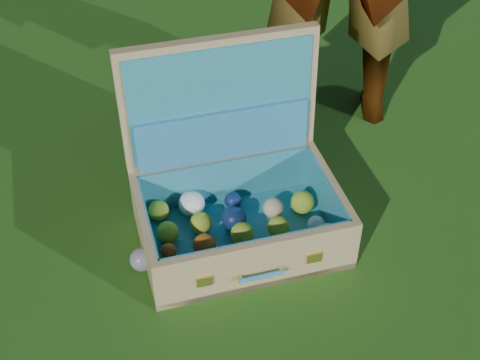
% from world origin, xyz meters
% --- Properties ---
extents(ground, '(60.00, 60.00, 0.00)m').
position_xyz_m(ground, '(0.00, 0.00, 0.00)').
color(ground, '#215114').
rests_on(ground, ground).
extents(stray_ball, '(0.07, 0.07, 0.07)m').
position_xyz_m(stray_ball, '(-0.44, -0.06, 0.03)').
color(stray_ball, '#3E5FA1').
rests_on(stray_ball, ground).
extents(suitcase, '(0.65, 0.56, 0.54)m').
position_xyz_m(suitcase, '(-0.18, 0.11, 0.15)').
color(suitcase, tan).
rests_on(suitcase, ground).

